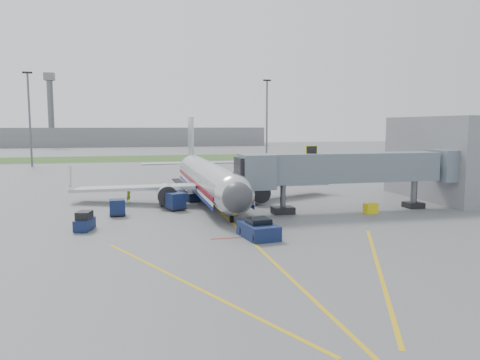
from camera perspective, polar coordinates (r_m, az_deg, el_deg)
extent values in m
plane|color=#565659|center=(41.71, -0.45, -5.72)|extent=(400.00, 400.00, 0.00)
cube|color=#2D4C1E|center=(130.35, -9.27, 2.66)|extent=(300.00, 25.00, 0.01)
cube|color=gold|center=(39.81, 0.20, -6.32)|extent=(0.25, 50.00, 0.01)
cube|color=maroon|center=(37.92, 0.91, -6.98)|extent=(6.00, 0.25, 0.01)
cube|color=gold|center=(27.41, -6.33, -12.43)|extent=(9.52, 20.04, 0.01)
cube|color=gold|center=(31.11, 16.57, -10.33)|extent=(9.52, 20.04, 0.01)
cylinder|color=silver|center=(55.82, -3.87, 0.23)|extent=(3.80, 28.00, 3.80)
sphere|color=silver|center=(42.18, -0.75, -1.85)|extent=(3.80, 3.80, 3.80)
sphere|color=#38383D|center=(40.93, -0.36, -2.12)|extent=(2.74, 2.74, 2.74)
cube|color=black|center=(41.72, -0.63, -1.19)|extent=(2.20, 1.20, 0.55)
cone|color=silver|center=(72.07, -6.01, 1.66)|extent=(3.80, 5.00, 3.80)
cube|color=#B7BAC1|center=(71.34, -6.00, 4.83)|extent=(0.35, 4.20, 7.00)
cube|color=#B7BAC1|center=(55.19, -12.60, -0.93)|extent=(15.10, 8.59, 1.13)
cube|color=#B7BAC1|center=(57.91, 4.47, -0.44)|extent=(15.10, 8.59, 1.13)
cylinder|color=silver|center=(52.42, -8.93, -1.75)|extent=(2.10, 3.60, 2.10)
cylinder|color=silver|center=(54.18, 2.10, -1.40)|extent=(2.10, 3.60, 2.10)
cube|color=maroon|center=(56.20, -1.93, -0.08)|extent=(0.05, 28.00, 0.45)
cube|color=navy|center=(56.31, -1.93, -0.99)|extent=(0.05, 28.00, 0.35)
cylinder|color=black|center=(43.56, -1.03, -4.79)|extent=(0.28, 0.70, 0.70)
cylinder|color=black|center=(56.25, -6.55, -2.06)|extent=(0.50, 1.00, 1.00)
cylinder|color=black|center=(57.08, -1.35, -1.90)|extent=(0.50, 1.00, 1.00)
cube|color=slate|center=(50.05, 12.92, 1.51)|extent=(20.00, 3.00, 3.00)
cube|color=slate|center=(46.59, 2.02, 1.06)|extent=(3.20, 3.60, 3.40)
cube|color=black|center=(46.29, 0.59, 1.03)|extent=(1.60, 3.00, 2.80)
cube|color=#CFBE0C|center=(48.29, 8.70, 3.57)|extent=(1.20, 0.15, 1.00)
cylinder|color=#595B60|center=(47.76, 5.25, -2.27)|extent=(0.56, 0.56, 3.10)
cube|color=black|center=(47.96, 5.24, -3.69)|extent=(2.20, 1.60, 0.70)
cylinder|color=#595B60|center=(54.38, 20.43, -1.57)|extent=(0.70, 0.70, 3.10)
cube|color=black|center=(54.56, 20.37, -2.87)|extent=(1.80, 1.80, 0.60)
cube|color=slate|center=(56.37, 23.94, 1.67)|extent=(3.00, 4.00, 3.40)
cube|color=slate|center=(63.34, 24.84, 2.48)|extent=(10.00, 16.00, 10.00)
cylinder|color=#595B60|center=(111.72, -24.25, 6.63)|extent=(0.44, 0.44, 20.00)
cube|color=black|center=(112.28, -24.51, 11.84)|extent=(2.00, 0.40, 0.40)
cylinder|color=#595B60|center=(119.67, 3.29, 7.17)|extent=(0.44, 0.44, 20.00)
cube|color=black|center=(120.19, 3.32, 12.04)|extent=(2.00, 0.40, 0.40)
cube|color=slate|center=(209.79, -13.58, 5.14)|extent=(120.00, 14.00, 8.00)
cylinder|color=#595B60|center=(207.12, -22.06, 7.59)|extent=(2.40, 2.40, 28.00)
cube|color=slate|center=(207.97, -22.24, 11.59)|extent=(4.00, 4.00, 3.00)
cube|color=#0D1839|center=(37.64, 2.26, -6.19)|extent=(2.83, 4.09, 1.16)
cube|color=black|center=(37.48, 2.27, -5.08)|extent=(1.91, 1.91, 0.53)
cylinder|color=black|center=(36.08, 1.74, -7.01)|extent=(0.35, 0.87, 0.85)
cylinder|color=black|center=(36.85, 4.49, -6.74)|extent=(0.35, 0.87, 0.85)
cylinder|color=black|center=(38.56, 0.14, -6.11)|extent=(0.35, 0.87, 0.85)
cylinder|color=black|center=(39.28, 2.74, -5.88)|extent=(0.35, 0.87, 0.85)
cube|color=#0D1839|center=(42.42, -18.42, -5.15)|extent=(1.75, 2.57, 0.94)
cube|color=black|center=(42.26, -18.46, -4.09)|extent=(1.45, 1.73, 0.66)
cylinder|color=black|center=(41.85, -19.40, -5.74)|extent=(0.31, 0.51, 0.47)
cylinder|color=black|center=(41.54, -18.17, -5.78)|extent=(0.31, 0.51, 0.47)
cylinder|color=black|center=(43.41, -18.63, -5.27)|extent=(0.31, 0.51, 0.47)
cylinder|color=black|center=(43.11, -17.45, -5.31)|extent=(0.31, 0.51, 0.47)
cube|color=#0D1839|center=(52.87, -8.92, -2.11)|extent=(1.65, 1.65, 1.55)
cube|color=black|center=(53.00, -8.91, -2.94)|extent=(1.70, 1.70, 0.12)
cylinder|color=black|center=(52.34, -9.46, -3.11)|extent=(0.24, 0.29, 0.28)
cylinder|color=black|center=(52.50, -8.16, -3.06)|extent=(0.24, 0.29, 0.28)
cylinder|color=black|center=(53.51, -9.64, -2.90)|extent=(0.24, 0.29, 0.28)
cylinder|color=black|center=(53.67, -8.36, -2.85)|extent=(0.24, 0.29, 0.28)
cube|color=#0D1839|center=(50.04, -7.85, -2.52)|extent=(2.19, 2.19, 1.66)
cube|color=black|center=(50.18, -7.83, -3.44)|extent=(2.26, 2.26, 0.13)
cylinder|color=black|center=(49.33, -8.11, -3.67)|extent=(0.34, 0.37, 0.30)
cylinder|color=black|center=(49.95, -6.83, -3.52)|extent=(0.34, 0.37, 0.30)
cylinder|color=black|center=(50.43, -8.82, -3.46)|extent=(0.34, 0.37, 0.30)
cylinder|color=black|center=(51.05, -7.56, -3.32)|extent=(0.34, 0.37, 0.30)
cube|color=#0D1839|center=(48.07, -14.74, -3.18)|extent=(1.56, 1.56, 1.48)
cube|color=black|center=(48.20, -14.71, -4.05)|extent=(1.61, 1.61, 0.11)
cylinder|color=black|center=(47.63, -15.38, -4.24)|extent=(0.22, 0.28, 0.27)
cylinder|color=black|center=(47.66, -14.00, -4.19)|extent=(0.22, 0.28, 0.27)
cylinder|color=black|center=(48.76, -15.41, -3.99)|extent=(0.22, 0.28, 0.27)
cylinder|color=black|center=(48.79, -14.05, -3.94)|extent=(0.22, 0.28, 0.27)
cube|color=#0D1839|center=(56.74, -6.51, -1.93)|extent=(3.01, 4.34, 1.01)
cube|color=black|center=(57.08, -6.80, -0.80)|extent=(2.68, 4.57, 1.59)
cylinder|color=black|center=(55.24, -6.27, -2.36)|extent=(0.47, 0.68, 0.63)
cylinder|color=black|center=(55.80, -5.26, -2.26)|extent=(0.47, 0.68, 0.63)
cylinder|color=black|center=(57.77, -7.70, -1.99)|extent=(0.47, 0.68, 0.63)
cylinder|color=black|center=(58.30, -6.73, -1.89)|extent=(0.47, 0.68, 0.63)
cube|color=#CFBE0C|center=(49.62, 15.64, -3.35)|extent=(1.43, 1.06, 1.05)
cylinder|color=black|center=(49.43, 15.22, -3.84)|extent=(0.21, 0.29, 0.26)
cylinder|color=black|center=(49.96, 16.03, -3.76)|extent=(0.21, 0.29, 0.26)
imported|color=#A4C717|center=(55.87, -13.44, -1.74)|extent=(0.74, 0.83, 1.91)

